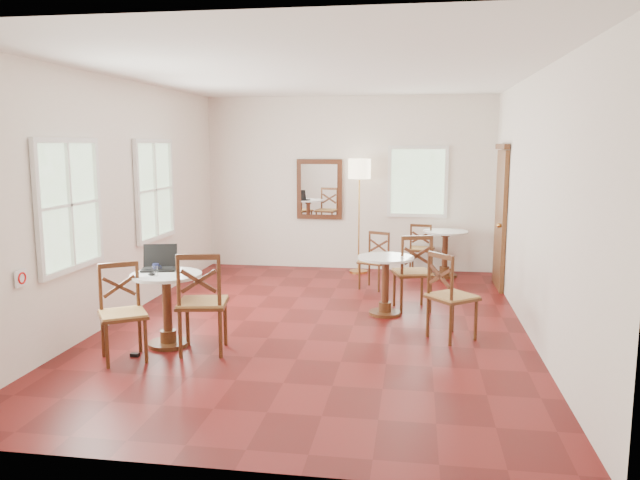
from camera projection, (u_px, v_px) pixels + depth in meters
The scene contains 17 objects.
ground at pixel (316, 324), 7.63m from camera, with size 7.00×7.00×0.00m, color #5E1110.
room_shell at pixel (315, 169), 7.62m from camera, with size 5.02×7.02×3.01m.
cafe_table_near at pixel (167, 301), 6.74m from camera, with size 0.77×0.77×0.81m.
cafe_table_mid at pixel (385, 279), 7.98m from camera, with size 0.72×0.72×0.77m.
cafe_table_back at pixel (445, 248), 10.27m from camera, with size 0.73×0.73×0.77m.
chair_near_a at pixel (202, 303), 6.51m from camera, with size 0.59×0.59×1.09m.
chair_near_b at pixel (122, 313), 6.32m from camera, with size 0.63×0.63×0.99m.
chair_mid_a at pixel (413, 272), 8.21m from camera, with size 0.58×0.58×1.03m.
chair_mid_b at pixel (451, 296), 6.98m from camera, with size 0.65×0.65×1.00m.
chair_back_a at pixel (421, 249), 10.50m from camera, with size 0.45×0.45×0.87m.
chair_back_b at pixel (375, 261), 9.44m from camera, with size 0.52×0.52×0.86m.
floor_lamp at pixel (359, 176), 10.42m from camera, with size 0.38×0.38×1.94m.
laptop at pixel (160, 263), 6.92m from camera, with size 0.44×0.40×0.27m.
mouse at pixel (152, 274), 6.59m from camera, with size 0.08×0.05×0.03m, color black.
navy_mug at pixel (156, 267), 6.83m from camera, with size 0.10×0.07×0.08m.
water_glass at pixel (155, 271), 6.56m from camera, with size 0.06×0.06×0.10m, color white.
power_adapter at pixel (135, 355), 6.46m from camera, with size 0.09×0.05×0.04m, color black.
Camera 1 is at (1.17, -7.29, 2.20)m, focal length 34.83 mm.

